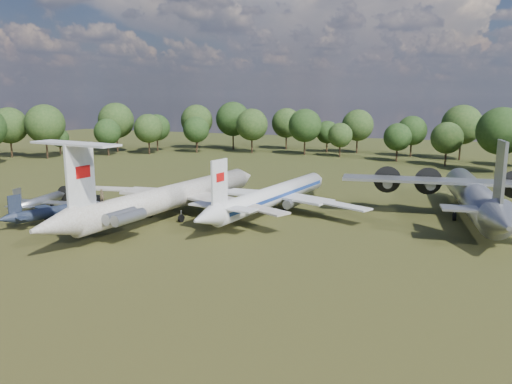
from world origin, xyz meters
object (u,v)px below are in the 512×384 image
at_px(person_on_il62, 102,195).
at_px(small_prop_west, 54,214).
at_px(tu104_jet, 273,199).
at_px(small_prop_northwest, 40,204).
at_px(il62_airliner, 173,201).
at_px(an12_transport, 474,201).

bearing_deg(person_on_il62, small_prop_west, -36.17).
bearing_deg(tu104_jet, small_prop_northwest, -151.14).
distance_m(il62_airliner, an12_transport, 44.99).
bearing_deg(tu104_jet, il62_airliner, -138.26).
bearing_deg(small_prop_northwest, tu104_jet, 10.93).
bearing_deg(an12_transport, small_prop_west, -164.85).
distance_m(tu104_jet, an12_transport, 30.04).
distance_m(il62_airliner, small_prop_west, 17.40).
distance_m(an12_transport, small_prop_west, 62.03).
distance_m(il62_airliner, small_prop_northwest, 22.70).
bearing_deg(person_on_il62, il62_airliner, -114.40).
bearing_deg(tu104_jet, an12_transport, 21.69).
height_order(an12_transport, small_prop_west, an12_transport).
xyz_separation_m(tu104_jet, an12_transport, (29.22, 6.95, 0.71)).
relative_size(il62_airliner, person_on_il62, 30.87).
xyz_separation_m(an12_transport, person_on_il62, (-44.05, -29.49, 3.01)).
xyz_separation_m(il62_airliner, small_prop_northwest, (-22.18, -4.60, -1.37)).
relative_size(il62_airliner, tu104_jet, 1.20).
relative_size(il62_airliner, small_prop_west, 3.09).
bearing_deg(tu104_jet, small_prop_west, -138.27).
height_order(tu104_jet, small_prop_west, tu104_jet).
height_order(an12_transport, person_on_il62, person_on_il62).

